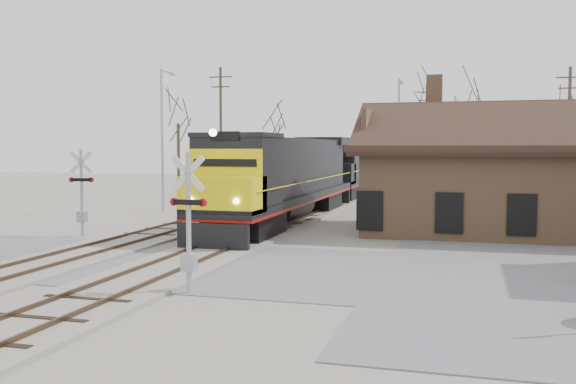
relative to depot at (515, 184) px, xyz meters
name	(u,v)px	position (x,y,z in m)	size (l,w,h in m)	color
ground	(183,264)	(-11.99, -12.00, -2.41)	(140.00, 140.00, 0.00)	gray
road	(183,263)	(-11.99, -12.00, -2.39)	(60.00, 9.00, 0.03)	slate
track_main	(293,218)	(-11.99, 3.00, -2.34)	(3.40, 90.00, 0.24)	gray
track_siding	(221,216)	(-16.49, 3.00, -2.34)	(3.40, 90.00, 0.24)	gray
depot	(515,184)	(0.00, 0.00, 0.00)	(15.20, 9.31, 7.90)	#936D4C
locomotive_lead	(284,177)	(-11.99, 1.02, 0.14)	(3.26, 21.83, 4.85)	black
locomotive_trailing	(353,166)	(-11.99, 23.13, 0.14)	(3.26, 21.83, 4.59)	black
crossbuck_near	(189,228)	(-9.81, -16.25, -0.51)	(1.15, 0.30, 4.03)	#A5A8AD
crossbuck_far	(82,196)	(-19.60, -6.72, -0.49)	(1.14, 0.40, 4.09)	#A5A8AD
streetlight_a	(163,132)	(-21.37, 5.18, 2.74)	(0.25, 2.04, 9.22)	#A5A8AD
streetlight_b	(399,135)	(-7.02, 13.13, 2.64)	(0.25, 2.04, 9.01)	#A5A8AD
streetlight_c	(454,141)	(-3.37, 21.70, 2.31)	(0.25, 2.04, 8.38)	#A5A8AD
utility_pole_a	(221,130)	(-21.93, 16.69, 3.19)	(2.00, 0.24, 10.72)	#382D23
utility_pole_b	(426,135)	(-6.29, 31.96, 3.02)	(2.00, 0.24, 10.39)	#382D23
utility_pole_c	(569,132)	(5.02, 19.70, 2.93)	(2.00, 0.24, 10.22)	#382D23
tree_a	(178,112)	(-27.72, 20.80, 4.95)	(4.22, 4.22, 10.33)	#382D23
tree_b	(273,129)	(-20.76, 27.55, 3.57)	(3.43, 3.43, 8.41)	#382D23
tree_c	(425,95)	(-6.68, 35.28, 7.17)	(5.48, 5.48, 13.43)	#382D23
tree_d	(472,101)	(-1.98, 28.82, 5.99)	(4.81, 4.81, 11.79)	#382D23
tree_e	(570,114)	(6.08, 26.93, 4.63)	(4.04, 4.04, 9.89)	#382D23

